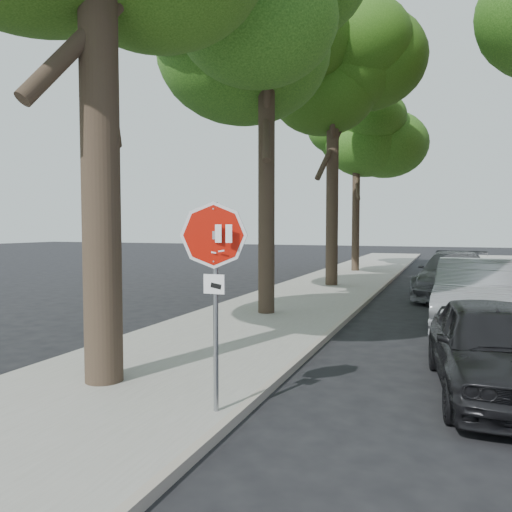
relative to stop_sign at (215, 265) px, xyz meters
The scene contains 10 objects.
ground 2.07m from the stop_sign, ahead, with size 120.00×120.00×0.00m, color black.
sidewalk_left 12.31m from the stop_sign, 98.51° to the left, with size 4.00×55.00×0.12m, color gray.
curb_left 12.17m from the stop_sign, 88.81° to the left, with size 0.12×55.00×0.13m, color #9E9384.
stop_sign is the anchor object (origin of this frame).
tree_mid_a 9.31m from the stop_sign, 105.07° to the left, with size 5.59×5.19×9.84m.
tree_mid_b 15.48m from the stop_sign, 96.95° to the left, with size 5.88×5.46×10.36m.
tree_far 21.88m from the stop_sign, 95.46° to the left, with size 5.29×4.91×9.33m.
car_a 4.24m from the stop_sign, 35.49° to the left, with size 1.62×4.03×1.37m, color black.
car_b 8.04m from the stop_sign, 65.52° to the left, with size 1.75×5.02×1.65m, color gray.
car_c 13.12m from the stop_sign, 77.51° to the left, with size 2.19×5.39×1.56m, color #54545A.
Camera 1 is at (1.99, -5.51, 2.42)m, focal length 35.00 mm.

